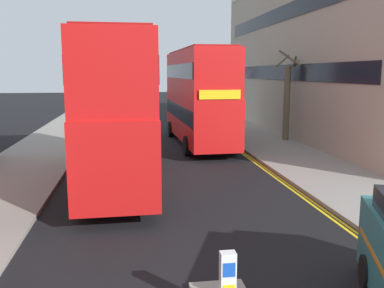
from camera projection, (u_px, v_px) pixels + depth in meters
The scene contains 11 objects.
sidewalk_right at pixel (296, 158), 20.98m from camera, with size 4.00×80.00×0.14m, color gray.
sidewalk_left at pixel (25, 167), 19.13m from camera, with size 4.00×80.00×0.14m, color gray.
kerb_line_outer at pixel (268, 170), 18.74m from camera, with size 0.10×56.00×0.01m, color yellow.
kerb_line_inner at pixel (265, 170), 18.72m from camera, with size 0.10×56.00×0.01m, color yellow.
keep_left_bollard at pixel (228, 284), 7.45m from camera, with size 0.36×0.28×1.11m.
double_decker_bus_away at pixel (116, 106), 16.23m from camera, with size 2.96×10.85×5.64m.
double_decker_bus_oncoming at pixel (198, 94), 24.97m from camera, with size 3.05×10.88×5.64m.
street_tree_near at pixel (216, 92), 40.78m from camera, with size 1.38×1.52×4.91m.
street_tree_mid at pixel (287, 101), 25.96m from camera, with size 1.39×1.55×5.52m.
street_tree_far at pixel (228, 96), 31.87m from camera, with size 1.57×1.94×5.48m.
townhouse_terrace_right at pixel (346, 53), 29.52m from camera, with size 10.08×28.00×11.36m.
Camera 1 is at (-1.63, -3.59, 4.33)m, focal length 39.18 mm.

